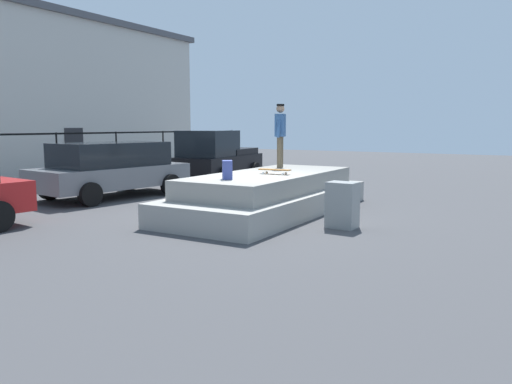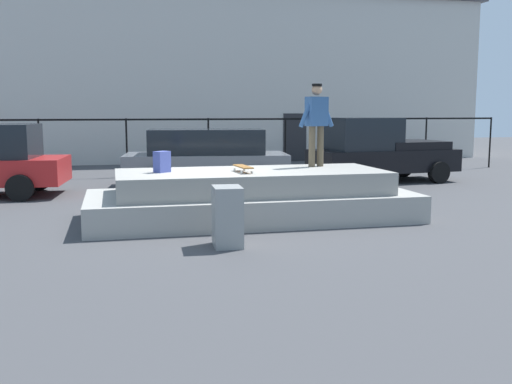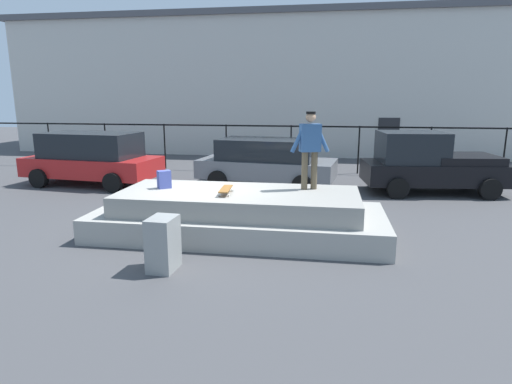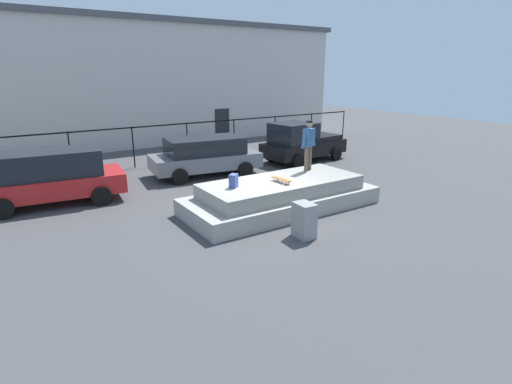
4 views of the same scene
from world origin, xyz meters
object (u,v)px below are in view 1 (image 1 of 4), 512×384
Objects in this scene: skateboarder at (280,131)px; utility_box at (342,205)px; skateboard at (275,170)px; backpack at (227,170)px; car_black_pickup_far at (216,157)px; car_grey_hatchback_mid at (111,168)px.

utility_box is at bearing -131.58° from skateboarder.
skateboard is 1.55m from backpack.
car_black_pickup_far reaches higher than skateboard.
utility_box is (-2.41, -2.72, -1.48)m from skateboarder.
skateboarder is at bearing -71.54° from car_grey_hatchback_mid.
car_black_pickup_far is 4.71× the size of utility_box.
car_black_pickup_far is at bearing 53.89° from utility_box.
skateboard is (-1.73, -0.76, -0.89)m from skateboarder.
utility_box is at bearing -109.17° from skateboard.
car_grey_hatchback_mid is 4.97× the size of utility_box.
skateboarder is 3.36m from backpack.
backpack is 5.45m from car_grey_hatchback_mid.
skateboard is 2.15m from utility_box.
utility_box is (-5.99, -7.35, -0.46)m from car_black_pickup_far.
car_grey_hatchback_mid is at bearing 178.41° from car_black_pickup_far.
car_black_pickup_far is at bearing 45.42° from skateboard.
car_black_pickup_far reaches higher than car_grey_hatchback_mid.
skateboard is 0.82× the size of utility_box.
skateboarder is at bearing 149.58° from backpack.
car_grey_hatchback_mid is at bearing -145.47° from backpack.
skateboarder is 5.14m from car_grey_hatchback_mid.
car_grey_hatchback_mid is at bearing 88.53° from skateboard.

